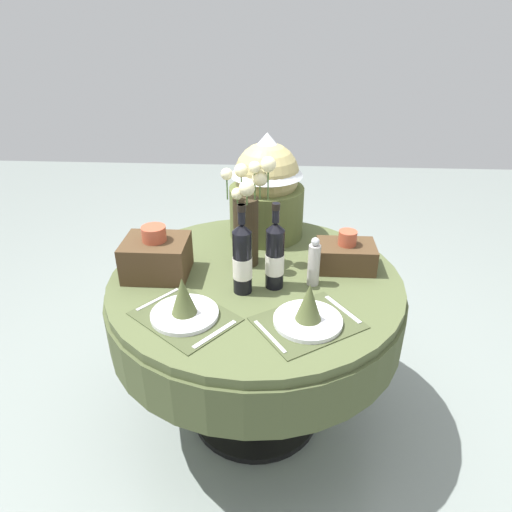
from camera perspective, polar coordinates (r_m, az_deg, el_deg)
ground at (r=2.34m, az=-0.05°, el=-18.83°), size 8.00×8.00×0.00m
dining_table at (r=1.94m, az=-0.05°, el=-6.34°), size 1.21×1.21×0.76m
place_setting_left at (r=1.62m, az=-9.02°, el=-6.21°), size 0.43×0.42×0.16m
place_setting_right at (r=1.58m, az=6.59°, el=-7.02°), size 0.43×0.40×0.16m
flower_vase at (r=1.86m, az=-1.11°, el=4.82°), size 0.21×0.15×0.47m
wine_bottle_left at (r=1.69m, az=-1.73°, el=-0.37°), size 0.07×0.07×0.36m
wine_bottle_centre at (r=1.73m, az=2.38°, el=0.06°), size 0.07×0.07×0.35m
pepper_mill at (r=1.78m, az=7.27°, el=-0.88°), size 0.05×0.05×0.20m
gift_tub_back_centre at (r=2.11m, az=1.35°, el=9.06°), size 0.35×0.35×0.49m
woven_basket_side_left at (r=1.88m, az=-12.38°, el=-0.02°), size 0.26×0.21×0.21m
woven_basket_side_right at (r=1.93m, az=11.19°, el=0.15°), size 0.24×0.17×0.17m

